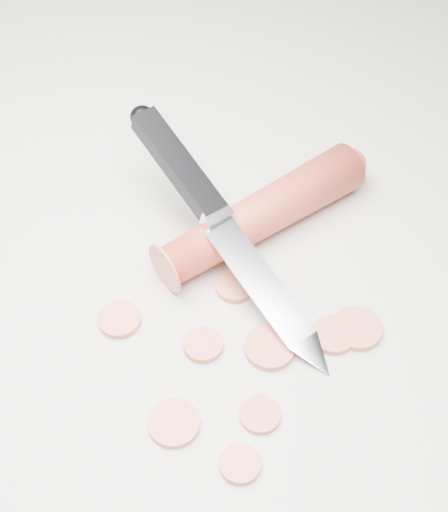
# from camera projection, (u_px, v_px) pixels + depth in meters

# --- Properties ---
(ground) EXTENTS (2.40, 2.40, 0.00)m
(ground) POSITION_uv_depth(u_px,v_px,m) (220.00, 307.00, 0.58)
(ground) COLOR beige
(ground) RESTS_ON ground
(carrot) EXTENTS (0.15, 0.18, 0.04)m
(carrot) POSITION_uv_depth(u_px,v_px,m) (262.00, 214.00, 0.61)
(carrot) COLOR red
(carrot) RESTS_ON ground
(carrot_slice_0) EXTENTS (0.03, 0.03, 0.01)m
(carrot_slice_0) POSITION_uv_depth(u_px,v_px,m) (120.00, 320.00, 0.57)
(carrot_slice_0) COLOR #D56448
(carrot_slice_0) RESTS_ON ground
(carrot_slice_1) EXTENTS (0.04, 0.04, 0.01)m
(carrot_slice_1) POSITION_uv_depth(u_px,v_px,m) (174.00, 423.00, 0.51)
(carrot_slice_1) COLOR #D56448
(carrot_slice_1) RESTS_ON ground
(carrot_slice_2) EXTENTS (0.04, 0.04, 0.01)m
(carrot_slice_2) POSITION_uv_depth(u_px,v_px,m) (270.00, 348.00, 0.55)
(carrot_slice_2) COLOR #D56448
(carrot_slice_2) RESTS_ON ground
(carrot_slice_3) EXTENTS (0.03, 0.03, 0.01)m
(carrot_slice_3) POSITION_uv_depth(u_px,v_px,m) (240.00, 464.00, 0.49)
(carrot_slice_3) COLOR #D56448
(carrot_slice_3) RESTS_ON ground
(carrot_slice_4) EXTENTS (0.03, 0.03, 0.01)m
(carrot_slice_4) POSITION_uv_depth(u_px,v_px,m) (333.00, 335.00, 0.56)
(carrot_slice_4) COLOR #D56448
(carrot_slice_4) RESTS_ON ground
(carrot_slice_5) EXTENTS (0.03, 0.03, 0.01)m
(carrot_slice_5) POSITION_uv_depth(u_px,v_px,m) (235.00, 287.00, 0.59)
(carrot_slice_5) COLOR #D56448
(carrot_slice_5) RESTS_ON ground
(carrot_slice_6) EXTENTS (0.03, 0.03, 0.01)m
(carrot_slice_6) POSITION_uv_depth(u_px,v_px,m) (260.00, 415.00, 0.51)
(carrot_slice_6) COLOR #D56448
(carrot_slice_6) RESTS_ON ground
(carrot_slice_7) EXTENTS (0.03, 0.03, 0.01)m
(carrot_slice_7) POSITION_uv_depth(u_px,v_px,m) (203.00, 345.00, 0.55)
(carrot_slice_7) COLOR #D56448
(carrot_slice_7) RESTS_ON ground
(carrot_slice_8) EXTENTS (0.04, 0.04, 0.01)m
(carrot_slice_8) POSITION_uv_depth(u_px,v_px,m) (357.00, 329.00, 0.56)
(carrot_slice_8) COLOR #D56448
(carrot_slice_8) RESTS_ON ground
(kitchen_knife) EXTENTS (0.23, 0.19, 0.09)m
(kitchen_knife) POSITION_uv_depth(u_px,v_px,m) (228.00, 229.00, 0.57)
(kitchen_knife) COLOR silver
(kitchen_knife) RESTS_ON ground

